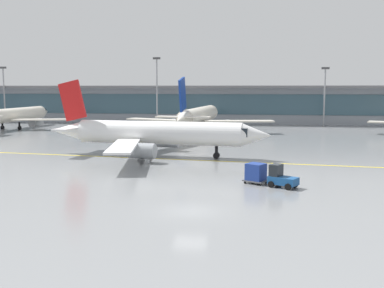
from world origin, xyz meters
name	(u,v)px	position (x,y,z in m)	size (l,w,h in m)	color
ground_plane	(190,211)	(0.00, 0.00, 0.00)	(400.00, 400.00, 0.00)	gray
taxiway_centreline_stripe	(156,159)	(-7.95, 24.05, 0.00)	(110.00, 0.36, 0.01)	yellow
terminal_concourse	(237,104)	(0.00, 84.73, 4.92)	(176.43, 11.00, 9.60)	#8C939E
gate_airplane_0	(14,115)	(-48.24, 60.84, 3.02)	(28.29, 30.43, 10.08)	silver
gate_airplane_1	(199,116)	(-6.86, 59.68, 3.31)	(30.89, 33.38, 11.05)	silver
taxiing_regional_jet	(156,133)	(-8.34, 26.09, 3.07)	(30.96, 28.63, 10.25)	white
baggage_tug	(281,178)	(7.15, 9.20, 0.89)	(2.95, 2.56, 2.10)	#194C8C
cargo_dolly_lead	(256,173)	(4.83, 10.54, 1.05)	(2.62, 2.44, 1.94)	#595B60
apron_light_mast_0	(4,92)	(-60.21, 77.63, 7.93)	(1.80, 0.36, 14.49)	gray
apron_light_mast_1	(157,89)	(-18.98, 74.91, 8.87)	(1.80, 0.36, 16.33)	gray
apron_light_mast_2	(325,94)	(20.62, 76.94, 7.61)	(1.80, 0.36, 13.84)	gray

